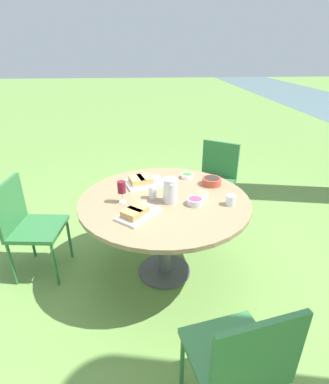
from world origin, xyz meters
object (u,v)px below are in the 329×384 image
(dining_table, at_px, (164,209))
(water_pitcher, at_px, (170,191))
(wine_glass, at_px, (122,188))
(chair_near_left, at_px, (216,174))
(chair_far_back, at_px, (241,358))
(chair_near_right, at_px, (27,221))

(dining_table, distance_m, water_pitcher, 0.21)
(dining_table, bearing_deg, wine_glass, -83.84)
(chair_near_left, distance_m, chair_far_back, 2.34)
(water_pitcher, bearing_deg, chair_far_back, 10.97)
(dining_table, distance_m, chair_far_back, 1.29)
(dining_table, height_order, water_pitcher, water_pitcher)
(water_pitcher, relative_size, wine_glass, 1.11)
(dining_table, bearing_deg, water_pitcher, 34.85)
(chair_near_left, relative_size, chair_far_back, 1.00)
(dining_table, height_order, chair_near_left, chair_near_left)
(dining_table, height_order, wine_glass, wine_glass)
(chair_near_left, bearing_deg, water_pitcher, -30.36)
(chair_near_right, bearing_deg, water_pitcher, 81.63)
(water_pitcher, xyz_separation_m, wine_glass, (-0.02, -0.38, 0.03))
(chair_near_left, distance_m, water_pitcher, 1.32)
(chair_near_left, height_order, chair_near_right, same)
(dining_table, xyz_separation_m, wine_glass, (0.04, -0.34, 0.22))
(dining_table, distance_m, chair_near_right, 1.20)
(dining_table, distance_m, wine_glass, 0.41)
(dining_table, relative_size, chair_near_left, 1.57)
(chair_near_left, relative_size, wine_glass, 4.95)
(chair_near_left, xyz_separation_m, chair_far_back, (2.30, -0.42, 0.00))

